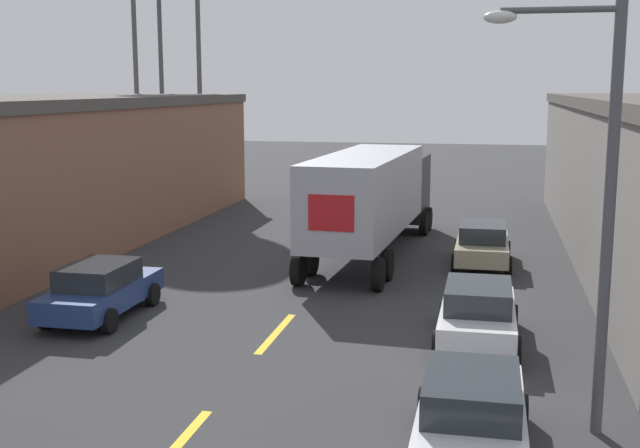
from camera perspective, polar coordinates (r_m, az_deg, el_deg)
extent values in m
cube|color=gold|center=(20.10, -3.14, -7.74)|extent=(0.20, 3.30, 0.01)
cube|color=brown|center=(33.30, -21.34, 3.19)|extent=(10.49, 27.69, 5.24)
cube|color=#4C4742|center=(33.13, -21.64, 8.04)|extent=(10.69, 27.89, 0.40)
cube|color=black|center=(33.88, 5.55, 2.59)|extent=(2.53, 2.85, 2.68)
cube|color=#A8A8B2|center=(27.64, 3.27, 2.24)|extent=(3.07, 9.49, 2.66)
cube|color=red|center=(23.13, 0.79, 0.77)|extent=(1.37, 0.11, 1.06)
cylinder|color=black|center=(34.21, 7.67, 0.35)|extent=(0.34, 1.02, 1.00)
cylinder|color=black|center=(34.63, 3.58, 0.54)|extent=(0.34, 1.02, 1.00)
cylinder|color=black|center=(33.16, 7.41, 0.06)|extent=(0.34, 1.02, 1.00)
cylinder|color=black|center=(33.59, 3.20, 0.25)|extent=(0.34, 1.02, 1.00)
cylinder|color=black|center=(25.35, 4.79, -2.90)|extent=(0.34, 1.02, 1.00)
cylinder|color=black|center=(25.91, -0.63, -2.59)|extent=(0.34, 1.02, 1.00)
cylinder|color=black|center=(24.01, 4.16, -3.61)|extent=(0.34, 1.02, 1.00)
cylinder|color=black|center=(24.60, -1.54, -3.26)|extent=(0.34, 1.02, 1.00)
cube|color=navy|center=(22.05, -15.27, -4.85)|extent=(1.72, 4.22, 0.59)
cube|color=#23282D|center=(21.81, -15.49, -3.46)|extent=(1.51, 2.19, 0.56)
cylinder|color=black|center=(22.90, -11.82, -4.93)|extent=(0.22, 0.63, 0.63)
cylinder|color=black|center=(23.64, -15.65, -4.63)|extent=(0.22, 0.63, 0.63)
cylinder|color=black|center=(20.63, -14.76, -6.69)|extent=(0.22, 0.63, 0.63)
cylinder|color=black|center=(21.44, -18.89, -6.27)|extent=(0.22, 0.63, 0.63)
cube|color=silver|center=(19.52, 11.15, -6.58)|extent=(1.72, 4.22, 0.59)
cube|color=#23282D|center=(19.25, 11.20, -5.04)|extent=(1.51, 2.19, 0.56)
cylinder|color=black|center=(20.87, 13.56, -6.44)|extent=(0.22, 0.63, 0.63)
cylinder|color=black|center=(20.88, 8.82, -6.27)|extent=(0.22, 0.63, 0.63)
cylinder|color=black|center=(18.37, 13.76, -8.69)|extent=(0.22, 0.63, 0.63)
cylinder|color=black|center=(18.39, 8.35, -8.49)|extent=(0.22, 0.63, 0.63)
cube|color=tan|center=(27.90, 11.46, -1.66)|extent=(1.72, 4.22, 0.59)
cube|color=#23282D|center=(27.67, 11.50, -0.54)|extent=(1.51, 2.19, 0.56)
cylinder|color=black|center=(29.25, 13.15, -1.79)|extent=(0.22, 0.63, 0.63)
cylinder|color=black|center=(29.25, 9.79, -1.67)|extent=(0.22, 0.63, 0.63)
cylinder|color=black|center=(26.69, 13.25, -2.89)|extent=(0.22, 0.63, 0.63)
cylinder|color=black|center=(26.69, 9.56, -2.76)|extent=(0.22, 0.63, 0.63)
cube|color=silver|center=(13.76, 10.70, -13.66)|extent=(1.72, 4.22, 0.59)
cube|color=#23282D|center=(13.43, 10.76, -11.61)|extent=(1.51, 2.19, 0.56)
cylinder|color=black|center=(15.10, 14.13, -12.84)|extent=(0.22, 0.63, 0.63)
cylinder|color=black|center=(15.12, 7.46, -12.59)|extent=(0.22, 0.63, 0.63)
cylinder|color=#47474C|center=(49.87, -8.60, 11.13)|extent=(0.28, 0.28, 14.65)
cylinder|color=#47474C|center=(52.82, -11.24, 10.98)|extent=(0.28, 0.28, 14.65)
cylinder|color=#47474C|center=(49.39, -12.98, 11.01)|extent=(0.28, 0.28, 14.65)
cylinder|color=#4C4C51|center=(14.41, 19.81, -0.11)|extent=(0.20, 0.20, 7.44)
cylinder|color=#4C4C51|center=(14.17, 16.71, 14.39)|extent=(1.92, 0.11, 0.11)
ellipsoid|color=silver|center=(14.13, 12.69, 14.17)|extent=(0.56, 0.32, 0.22)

